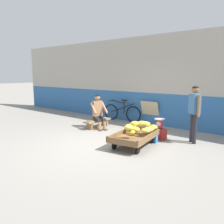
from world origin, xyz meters
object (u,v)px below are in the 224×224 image
(weighing_scale, at_px, (159,124))
(customer_adult, at_px, (194,108))
(plastic_crate, at_px, (159,134))
(shopping_bag, at_px, (154,138))
(low_bench, at_px, (98,122))
(banana_cart, at_px, (135,137))
(sign_board, at_px, (150,113))
(bicycle_near_left, at_px, (122,112))
(vendor_seated, at_px, (98,112))

(weighing_scale, relative_size, customer_adult, 0.20)
(plastic_crate, xyz_separation_m, customer_adult, (0.88, 0.24, 0.80))
(weighing_scale, bearing_deg, shopping_bag, -81.65)
(low_bench, relative_size, customer_adult, 0.72)
(banana_cart, distance_m, sign_board, 2.75)
(low_bench, xyz_separation_m, weighing_scale, (2.35, 0.04, 0.25))
(sign_board, bearing_deg, weighing_scale, -52.61)
(low_bench, xyz_separation_m, customer_adult, (3.23, 0.29, 0.75))
(plastic_crate, relative_size, bicycle_near_left, 0.22)
(vendor_seated, height_order, weighing_scale, vendor_seated)
(vendor_seated, xyz_separation_m, sign_board, (1.08, 1.65, -0.14))
(low_bench, distance_m, bicycle_near_left, 1.42)
(low_bench, bearing_deg, bicycle_near_left, 90.51)
(low_bench, distance_m, shopping_bag, 2.44)
(weighing_scale, bearing_deg, customer_adult, 15.59)
(shopping_bag, bearing_deg, customer_adult, 37.88)
(low_bench, relative_size, sign_board, 1.28)
(banana_cart, xyz_separation_m, bicycle_near_left, (-2.19, 2.36, 0.11))
(vendor_seated, relative_size, shopping_bag, 4.75)
(bicycle_near_left, height_order, sign_board, sign_board)
(sign_board, relative_size, shopping_bag, 3.60)
(plastic_crate, xyz_separation_m, bicycle_near_left, (-2.37, 1.37, 0.20))
(sign_board, bearing_deg, vendor_seated, -123.25)
(bicycle_near_left, xyz_separation_m, shopping_bag, (2.42, -1.76, -0.23))
(sign_board, bearing_deg, banana_cart, -68.24)
(low_bench, bearing_deg, weighing_scale, 1.07)
(low_bench, relative_size, plastic_crate, 3.06)
(sign_board, bearing_deg, shopping_bag, -57.38)
(low_bench, height_order, customer_adult, customer_adult)
(bicycle_near_left, bearing_deg, vendor_seated, -86.39)
(plastic_crate, bearing_deg, banana_cart, -100.15)
(banana_cart, distance_m, bicycle_near_left, 3.22)
(plastic_crate, xyz_separation_m, sign_board, (-1.20, 1.56, 0.28))
(banana_cart, bearing_deg, plastic_crate, 79.85)
(banana_cart, relative_size, vendor_seated, 1.36)
(banana_cart, relative_size, weighing_scale, 5.17)
(banana_cart, height_order, customer_adult, customer_adult)
(banana_cart, relative_size, shopping_bag, 6.46)
(bicycle_near_left, height_order, customer_adult, customer_adult)
(banana_cart, height_order, shopping_bag, banana_cart)
(banana_cart, height_order, low_bench, banana_cart)
(bicycle_near_left, distance_m, sign_board, 1.19)
(bicycle_near_left, relative_size, customer_adult, 1.08)
(vendor_seated, height_order, shopping_bag, vendor_seated)
(weighing_scale, height_order, sign_board, sign_board)
(low_bench, height_order, shopping_bag, low_bench)
(low_bench, bearing_deg, sign_board, 54.23)
(banana_cart, bearing_deg, customer_adult, 49.38)
(banana_cart, height_order, sign_board, sign_board)
(vendor_seated, distance_m, shopping_bag, 2.40)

